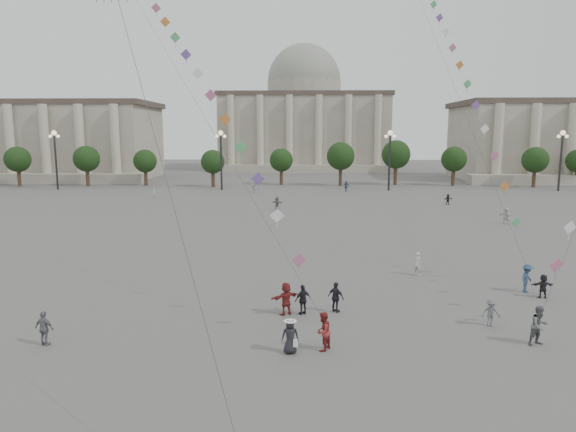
{
  "coord_description": "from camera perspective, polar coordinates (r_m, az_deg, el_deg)",
  "views": [
    {
      "loc": [
        -0.54,
        -21.82,
        10.07
      ],
      "look_at": [
        -1.45,
        12.0,
        4.63
      ],
      "focal_mm": 32.0,
      "sensor_mm": 36.0,
      "label": 1
    }
  ],
  "objects": [
    {
      "name": "ground",
      "position": [
        24.03,
        2.79,
        -15.65
      ],
      "size": [
        360.0,
        360.0,
        0.0
      ],
      "primitive_type": "plane",
      "color": "#524F4D",
      "rests_on": "ground"
    },
    {
      "name": "hall_central",
      "position": [
        151.09,
        1.78,
        10.71
      ],
      "size": [
        48.3,
        34.3,
        35.5
      ],
      "color": "gray",
      "rests_on": "ground"
    },
    {
      "name": "tree_row",
      "position": [
        99.93,
        1.87,
        6.45
      ],
      "size": [
        137.12,
        5.12,
        8.0
      ],
      "color": "#3B2A1D",
      "rests_on": "ground"
    },
    {
      "name": "lamp_post_far_west",
      "position": [
        102.05,
        -24.46,
        6.8
      ],
      "size": [
        2.0,
        0.9,
        10.65
      ],
      "color": "#262628",
      "rests_on": "ground"
    },
    {
      "name": "lamp_post_mid_west",
      "position": [
        92.99,
        -7.46,
        7.39
      ],
      "size": [
        2.0,
        0.9,
        10.65
      ],
      "color": "#262628",
      "rests_on": "ground"
    },
    {
      "name": "lamp_post_mid_east",
      "position": [
        93.16,
        11.24,
        7.29
      ],
      "size": [
        2.0,
        0.9,
        10.65
      ],
      "color": "#262628",
      "rests_on": "ground"
    },
    {
      "name": "lamp_post_far_east",
      "position": [
        102.52,
        28.12,
        6.55
      ],
      "size": [
        2.0,
        0.9,
        10.65
      ],
      "color": "#262628",
      "rests_on": "ground"
    },
    {
      "name": "person_crowd_0",
      "position": [
        90.61,
        6.46,
        3.3
      ],
      "size": [
        1.12,
        0.51,
        1.89
      ],
      "primitive_type": "imported",
      "rotation": [
        0.0,
        0.0,
        0.04
      ],
      "color": "navy",
      "rests_on": "ground"
    },
    {
      "name": "person_crowd_3",
      "position": [
        35.69,
        26.48,
        -6.99
      ],
      "size": [
        1.39,
        0.47,
        1.49
      ],
      "primitive_type": "imported",
      "rotation": [
        0.0,
        0.0,
        3.16
      ],
      "color": "#232228",
      "rests_on": "ground"
    },
    {
      "name": "person_crowd_4",
      "position": [
        89.61,
        -3.83,
        3.27
      ],
      "size": [
        1.33,
        1.81,
        1.89
      ],
      "primitive_type": "imported",
      "rotation": [
        0.0,
        0.0,
        4.21
      ],
      "color": "silver",
      "rests_on": "ground"
    },
    {
      "name": "person_crowd_6",
      "position": [
        29.51,
        21.62,
        -9.95
      ],
      "size": [
        0.99,
        0.61,
        1.49
      ],
      "primitive_type": "imported",
      "rotation": [
        0.0,
        0.0,
        6.22
      ],
      "color": "#5D5E62",
      "rests_on": "ground"
    },
    {
      "name": "person_crowd_7",
      "position": [
        62.74,
        23.08,
        0.03
      ],
      "size": [
        1.82,
        1.19,
        1.88
      ],
      "primitive_type": "imported",
      "rotation": [
        0.0,
        0.0,
        2.74
      ],
      "color": "silver",
      "rests_on": "ground"
    },
    {
      "name": "person_crowd_9",
      "position": [
        77.0,
        17.35,
        1.78
      ],
      "size": [
        1.49,
        0.93,
        1.53
      ],
      "primitive_type": "imported",
      "rotation": [
        0.0,
        0.0,
        0.36
      ],
      "color": "black",
      "rests_on": "ground"
    },
    {
      "name": "person_crowd_10",
      "position": [
        82.93,
        -14.62,
        2.39
      ],
      "size": [
        0.36,
        0.55,
        1.51
      ],
      "primitive_type": "imported",
      "rotation": [
        0.0,
        0.0,
        1.57
      ],
      "color": "#AEAEAA",
      "rests_on": "ground"
    },
    {
      "name": "person_crowd_12",
      "position": [
        68.58,
        -1.22,
        1.43
      ],
      "size": [
        1.67,
        1.27,
        1.76
      ],
      "primitive_type": "imported",
      "rotation": [
        0.0,
        0.0,
        2.61
      ],
      "color": "slate",
      "rests_on": "ground"
    },
    {
      "name": "person_crowd_13",
      "position": [
        38.13,
        14.19,
        -5.14
      ],
      "size": [
        0.74,
        0.71,
        1.7
      ],
      "primitive_type": "imported",
      "rotation": [
        0.0,
        0.0,
        2.47
      ],
      "color": "beige",
      "rests_on": "ground"
    },
    {
      "name": "tourist_1",
      "position": [
        29.63,
        5.35,
        -8.98
      ],
      "size": [
        1.08,
        0.97,
        1.76
      ],
      "primitive_type": "imported",
      "rotation": [
        0.0,
        0.0,
        2.48
      ],
      "color": "#222328",
      "rests_on": "ground"
    },
    {
      "name": "tourist_2",
      "position": [
        29.12,
        -0.23,
        -9.16
      ],
      "size": [
        1.74,
        1.43,
        1.87
      ],
      "primitive_type": "imported",
      "rotation": [
        0.0,
        0.0,
        3.74
      ],
      "color": "maroon",
      "rests_on": "ground"
    },
    {
      "name": "tourist_3",
      "position": [
        27.71,
        -25.45,
        -11.21
      ],
      "size": [
        1.08,
        0.66,
        1.71
      ],
      "primitive_type": "imported",
      "rotation": [
        0.0,
        0.0,
        2.88
      ],
      "color": "slate",
      "rests_on": "ground"
    },
    {
      "name": "tourist_4",
      "position": [
        29.19,
        1.69,
        -9.28
      ],
      "size": [
        1.08,
        0.86,
        1.71
      ],
      "primitive_type": "imported",
      "rotation": [
        0.0,
        0.0,
        3.66
      ],
      "color": "black",
      "rests_on": "ground"
    },
    {
      "name": "kite_flyer_0",
      "position": [
        24.66,
        3.91,
        -12.66
      ],
      "size": [
        1.06,
        1.13,
        1.85
      ],
      "primitive_type": "imported",
      "rotation": [
        0.0,
        0.0,
        4.17
      ],
      "color": "maroon",
      "rests_on": "ground"
    },
    {
      "name": "kite_flyer_1",
      "position": [
        36.4,
        25.02,
        -6.29
      ],
      "size": [
        1.32,
        1.35,
        1.85
      ],
      "primitive_type": "imported",
      "rotation": [
        0.0,
        0.0,
        0.83
      ],
      "color": "navy",
      "rests_on": "ground"
    },
    {
      "name": "kite_flyer_2",
      "position": [
        27.89,
        26.14,
        -10.89
      ],
      "size": [
        1.12,
        0.99,
        1.94
      ],
      "primitive_type": "imported",
      "rotation": [
        0.0,
        0.0,
        0.32
      ],
      "color": "#59595D",
      "rests_on": "ground"
    },
    {
      "name": "hat_person",
      "position": [
        24.3,
        0.25,
        -13.11
      ],
      "size": [
        0.85,
        0.6,
        1.69
      ],
      "color": "black",
      "rests_on": "ground"
    }
  ]
}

